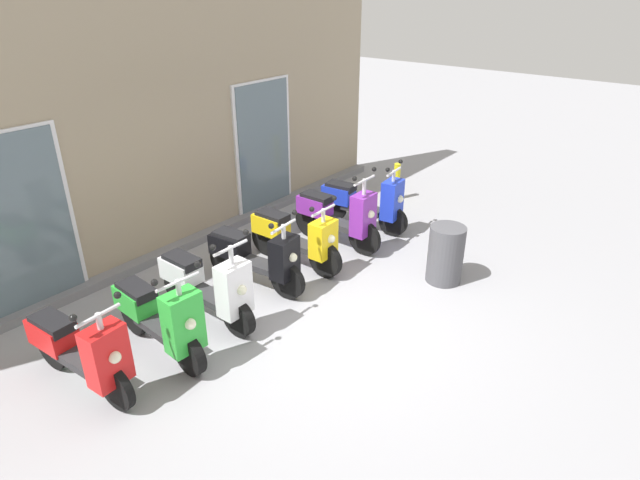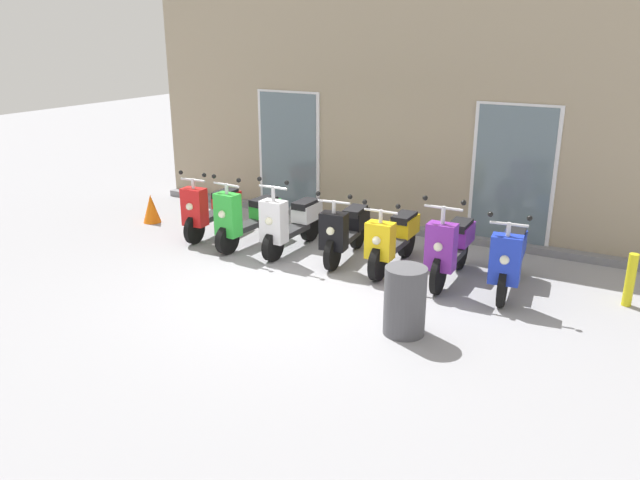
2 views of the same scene
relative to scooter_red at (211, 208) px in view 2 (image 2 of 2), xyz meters
name	(u,v)px [view 2 (image 2 of 2)]	position (x,y,z in m)	size (l,w,h in m)	color
ground_plane	(298,287)	(2.49, -1.28, -0.48)	(40.00, 40.00, 0.00)	#939399
storefront_facade	(396,115)	(2.49, 2.00, 1.50)	(9.88, 0.50, 4.08)	gray
scooter_red	(211,208)	(0.00, 0.00, 0.00)	(0.52, 1.57, 1.20)	black
scooter_green	(247,217)	(0.85, -0.15, 0.00)	(0.56, 1.56, 1.24)	black
scooter_white	(291,222)	(1.61, -0.04, 0.00)	(0.55, 1.57, 1.28)	black
scooter_black	(345,230)	(2.53, 0.06, -0.01)	(0.56, 1.57, 1.16)	black
scooter_yellow	(393,239)	(3.32, 0.06, -0.02)	(0.56, 1.62, 1.13)	black
scooter_purple	(451,246)	(4.22, -0.05, 0.04)	(0.58, 1.59, 1.32)	black
scooter_blue	(509,257)	(5.01, 0.00, 0.01)	(0.56, 1.61, 1.22)	black
trash_bin	(405,301)	(4.27, -1.85, -0.07)	(0.49, 0.49, 0.81)	#4C4C51
curb_bollard	(630,280)	(6.47, 0.28, -0.13)	(0.12, 0.12, 0.70)	yellow
traffic_cone	(151,208)	(-1.44, 0.05, -0.22)	(0.32, 0.32, 0.52)	orange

